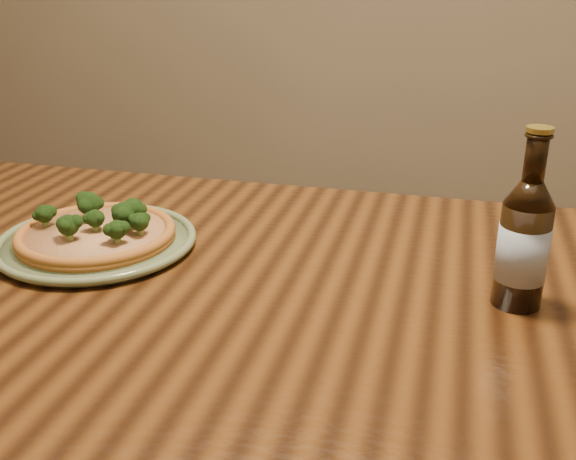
% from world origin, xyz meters
% --- Properties ---
extents(table, '(1.60, 0.90, 0.75)m').
position_xyz_m(table, '(0.00, 0.10, 0.66)').
color(table, '#4B2910').
rests_on(table, ground).
extents(plate, '(0.32, 0.32, 0.02)m').
position_xyz_m(plate, '(-0.19, 0.16, 0.76)').
color(plate, '#697752').
rests_on(plate, table).
extents(pizza, '(0.26, 0.26, 0.07)m').
position_xyz_m(pizza, '(-0.19, 0.16, 0.78)').
color(pizza, '#AE6627').
rests_on(pizza, plate).
extents(beer_bottle, '(0.07, 0.07, 0.25)m').
position_xyz_m(beer_bottle, '(0.46, 0.13, 0.84)').
color(beer_bottle, black).
rests_on(beer_bottle, table).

